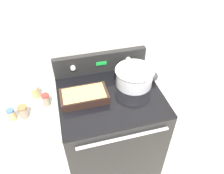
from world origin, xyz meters
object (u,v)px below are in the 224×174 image
Objects in this scene: ladle at (152,76)px; spice_jar_blue_cap at (12,115)px; casserole_dish at (84,96)px; spice_jar_red_cap at (46,100)px; spice_jar_white_cap at (35,91)px; mixing_bowl at (134,76)px; spice_jar_brown_cap at (23,112)px.

spice_jar_blue_cap is (-1.09, -0.17, 0.02)m from ladle.
spice_jar_red_cap reaches higher than casserole_dish.
spice_jar_red_cap reaches higher than spice_jar_blue_cap.
casserole_dish is 3.40× the size of spice_jar_white_cap.
spice_jar_blue_cap is (-0.50, -0.08, 0.02)m from casserole_dish.
ladle is at bearing 4.00° from mixing_bowl.
spice_jar_brown_cap reaches higher than casserole_dish.
spice_jar_blue_cap is (-0.08, -0.01, -0.00)m from spice_jar_brown_cap.
casserole_dish is (-0.42, -0.08, -0.04)m from mixing_bowl.
spice_jar_white_cap is at bearing 161.46° from casserole_dish.
casserole_dish is at bearing -171.09° from ladle.
mixing_bowl is 0.77m from spice_jar_white_cap.
spice_jar_brown_cap is at bearing 5.62° from spice_jar_blue_cap.
mixing_bowl is 0.17m from ladle.
mixing_bowl is at bearing -176.00° from ladle.
spice_jar_white_cap is at bearing 50.74° from spice_jar_blue_cap.
spice_jar_white_cap reaches higher than spice_jar_red_cap.
spice_jar_white_cap is at bearing 66.27° from spice_jar_brown_cap.
mixing_bowl is at bearing 10.78° from casserole_dish.
casserole_dish is 0.51m from spice_jar_blue_cap.
spice_jar_brown_cap is 1.01× the size of spice_jar_blue_cap.
spice_jar_red_cap is 1.03× the size of spice_jar_brown_cap.
mixing_bowl is at bearing 9.98° from spice_jar_brown_cap.
spice_jar_red_cap is 0.92× the size of spice_jar_white_cap.
spice_jar_blue_cap is at bearing -171.36° from casserole_dish.
spice_jar_white_cap reaches higher than spice_jar_blue_cap.
casserole_dish is 3.84× the size of spice_jar_blue_cap.
spice_jar_white_cap is 1.13× the size of spice_jar_blue_cap.
ladle is 1.10m from spice_jar_blue_cap.
ladle is (0.16, 0.01, -0.04)m from mixing_bowl.
ladle is at bearing 8.91° from casserole_dish.
ladle is 3.49× the size of spice_jar_red_cap.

